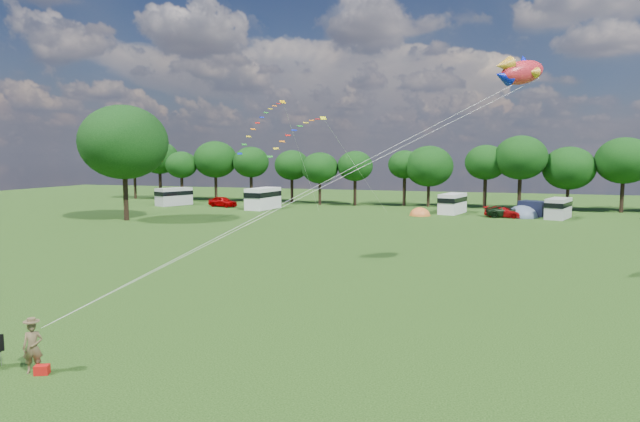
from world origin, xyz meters
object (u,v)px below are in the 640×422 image
(campervan_c, at_px, (453,203))
(tent_orange, at_px, (420,216))
(car_a, at_px, (223,202))
(campervan_a, at_px, (174,196))
(fish_kite, at_px, (519,72))
(tent_greyblue, at_px, (522,217))
(campervan_d, at_px, (558,208))
(kite_flyer, at_px, (33,347))
(car_d, at_px, (508,211))
(big_tree, at_px, (124,142))
(car_c, at_px, (503,212))
(campervan_b, at_px, (263,198))

(campervan_c, relative_size, tent_orange, 1.96)
(car_a, height_order, campervan_a, campervan_a)
(fish_kite, bearing_deg, campervan_c, 54.69)
(tent_orange, relative_size, tent_greyblue, 0.69)
(campervan_c, height_order, tent_greyblue, campervan_c)
(car_a, distance_m, campervan_d, 45.32)
(tent_greyblue, xyz_separation_m, fish_kite, (-2.54, -36.36, 12.22))
(campervan_d, bearing_deg, campervan_a, 107.75)
(campervan_a, height_order, kite_flyer, campervan_a)
(car_d, xyz_separation_m, campervan_d, (5.73, 0.29, 0.57))
(campervan_c, bearing_deg, fish_kite, -156.62)
(big_tree, distance_m, campervan_d, 51.70)
(big_tree, distance_m, kite_flyer, 46.43)
(car_c, bearing_deg, car_a, 101.11)
(campervan_d, bearing_deg, car_c, 115.41)
(campervan_d, xyz_separation_m, tent_orange, (-16.16, -1.95, -1.29))
(campervan_c, bearing_deg, kite_flyer, -175.66)
(campervan_a, bearing_deg, car_d, -69.11)
(campervan_a, distance_m, kite_flyer, 64.07)
(big_tree, distance_m, tent_greyblue, 48.23)
(campervan_c, bearing_deg, car_c, -98.79)
(car_c, xyz_separation_m, campervan_b, (-32.11, 0.64, 0.95))
(car_a, distance_m, tent_orange, 29.31)
(car_a, relative_size, campervan_c, 0.82)
(car_c, relative_size, tent_greyblue, 1.03)
(car_c, distance_m, kite_flyer, 56.95)
(car_d, xyz_separation_m, campervan_b, (-32.59, 0.23, 0.87))
(car_c, distance_m, campervan_c, 6.84)
(campervan_a, bearing_deg, kite_flyer, -128.87)
(campervan_c, bearing_deg, tent_greyblue, -87.53)
(campervan_b, xyz_separation_m, kite_flyer, (15.45, -55.10, -0.70))
(car_a, distance_m, campervan_a, 8.23)
(tent_orange, bearing_deg, kite_flyer, -97.19)
(campervan_a, distance_m, tent_orange, 37.50)
(car_c, bearing_deg, tent_greyblue, -53.86)
(car_c, xyz_separation_m, campervan_a, (-47.30, 1.81, 0.76))
(car_d, xyz_separation_m, kite_flyer, (-17.14, -54.88, 0.17))
(tent_orange, distance_m, tent_greyblue, 12.29)
(car_a, distance_m, fish_kite, 54.93)
(car_a, height_order, fish_kite, fish_kite)
(big_tree, xyz_separation_m, tent_greyblue, (44.12, 17.27, -9.00))
(kite_flyer, bearing_deg, tent_orange, 51.06)
(big_tree, distance_m, campervan_c, 41.22)
(car_d, relative_size, tent_greyblue, 1.27)
(big_tree, height_order, car_c, big_tree)
(car_d, bearing_deg, car_c, 117.60)
(big_tree, height_order, campervan_b, big_tree)
(kite_flyer, bearing_deg, campervan_a, 86.82)
(campervan_c, xyz_separation_m, campervan_d, (12.45, -2.00, -0.09))
(car_d, bearing_deg, campervan_b, 76.52)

